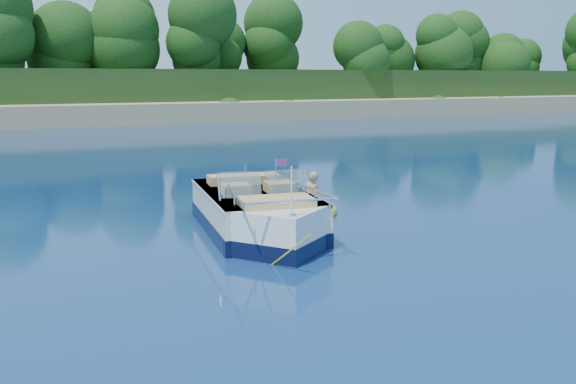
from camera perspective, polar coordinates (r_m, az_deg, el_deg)
ground at (r=14.23m, az=8.94°, el=-3.88°), size 160.00×160.00×0.00m
shoreline at (r=75.61m, az=-19.46°, el=7.80°), size 170.00×59.00×6.00m
treeline at (r=53.03m, az=-17.08°, el=12.08°), size 150.00×7.12×8.19m
motorboat at (r=14.12m, az=-2.54°, el=-2.20°), size 2.81×6.23×2.08m
tow_tube at (r=16.29m, az=2.27°, el=-1.67°), size 1.57×1.57×0.32m
boy at (r=16.34m, az=1.98°, el=-1.92°), size 0.73×0.84×1.53m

